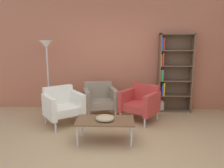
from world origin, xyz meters
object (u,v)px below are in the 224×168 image
bookshelf_tall (172,74)px  coffee_table_low (105,122)px  armchair_corner_red (62,105)px  armchair_near_window (100,99)px  armchair_by_bookshelf (141,102)px  decorative_bowl (105,118)px  floor_lamp_torchiere (47,53)px

bookshelf_tall → coffee_table_low: bookshelf_tall is taller
armchair_corner_red → armchair_near_window: bearing=-0.8°
armchair_by_bookshelf → armchair_corner_red: (-1.66, -0.30, 0.00)m
decorative_bowl → coffee_table_low: bearing=-71.6°
coffee_table_low → armchair_corner_red: size_ratio=1.06×
armchair_near_window → armchair_corner_red: bearing=-158.5°
armchair_by_bookshelf → armchair_corner_red: bearing=-135.8°
armchair_near_window → armchair_corner_red: 0.90m
bookshelf_tall → floor_lamp_torchiere: (-2.99, -0.29, 0.52)m
armchair_near_window → coffee_table_low: bearing=-94.8°
floor_lamp_torchiere → armchair_by_bookshelf: bearing=-11.5°
bookshelf_tall → armchair_near_window: bookshelf_tall is taller
armchair_by_bookshelf → armchair_corner_red: same height
coffee_table_low → armchair_by_bookshelf: armchair_by_bookshelf is taller
armchair_by_bookshelf → coffee_table_low: bearing=-88.3°
bookshelf_tall → coffee_table_low: bearing=-129.6°
armchair_near_window → armchair_by_bookshelf: same height
armchair_near_window → floor_lamp_torchiere: (-1.24, 0.21, 1.03)m
armchair_near_window → armchair_corner_red: size_ratio=0.90×
bookshelf_tall → armchair_corner_red: 2.73m
armchair_corner_red → floor_lamp_torchiere: floor_lamp_torchiere is taller
coffee_table_low → floor_lamp_torchiere: bearing=133.3°
floor_lamp_torchiere → bookshelf_tall: bearing=5.6°
armchair_by_bookshelf → decorative_bowl: bearing=-88.3°
armchair_by_bookshelf → floor_lamp_torchiere: (-2.17, 0.44, 1.03)m
bookshelf_tall → floor_lamp_torchiere: size_ratio=1.09×
bookshelf_tall → decorative_bowl: 2.45m
bookshelf_tall → floor_lamp_torchiere: bookshelf_tall is taller
decorative_bowl → armchair_by_bookshelf: 1.32m
coffee_table_low → armchair_corner_red: bearing=139.4°
armchair_by_bookshelf → armchair_near_window: bearing=-159.8°
armchair_near_window → armchair_by_bookshelf: bearing=-28.1°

